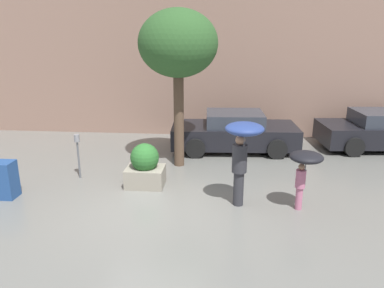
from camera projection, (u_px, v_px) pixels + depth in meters
The scene contains 10 objects.
ground_plane at pixel (150, 207), 8.49m from camera, with size 40.00×40.00×0.00m, color slate.
building_facade at pixel (181, 55), 13.83m from camera, with size 18.00×0.30×6.00m.
planter_box at pixel (145, 167), 9.56m from camera, with size 0.97×0.76×1.13m.
person_adult at pixel (242, 145), 8.14m from camera, with size 0.84×0.84×1.98m.
person_child at pixel (305, 163), 8.04m from camera, with size 0.72×0.72×1.37m.
parked_car_near at pixel (234, 132), 12.52m from camera, with size 4.22×2.21×1.29m.
parked_car_far at pixel (381, 131), 12.68m from camera, with size 4.16×2.31×1.29m.
street_tree at pixel (178, 45), 10.21m from camera, with size 2.19×2.19×4.46m.
parking_meter at pixel (78, 147), 9.97m from camera, with size 0.14×0.14×1.22m.
newspaper_box at pixel (5, 180), 8.89m from camera, with size 0.50×0.44×0.90m.
Camera 1 is at (1.64, -7.60, 3.82)m, focal length 35.00 mm.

